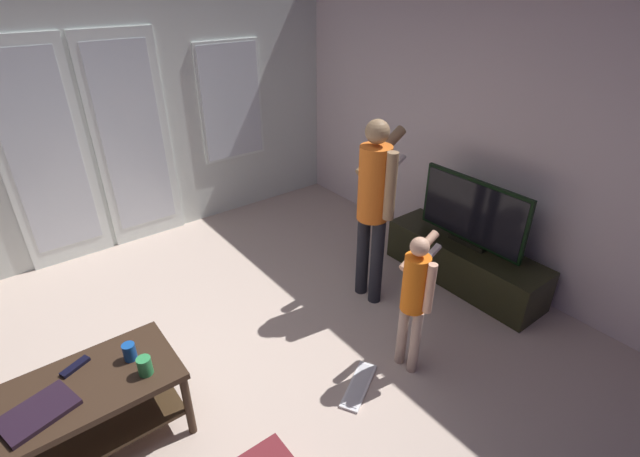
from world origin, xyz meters
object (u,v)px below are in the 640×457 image
at_px(person_child, 415,293).
at_px(flat_screen_tv, 472,213).
at_px(coffee_table, 86,403).
at_px(tv_remote_black, 75,367).
at_px(tv_stand, 464,263).
at_px(laptop_closed, 38,412).
at_px(cup_by_laptop, 145,366).
at_px(loose_keyboard, 359,386).
at_px(cup_near_edge, 130,352).
at_px(person_adult, 375,198).

bearing_deg(person_child, flat_screen_tv, 19.65).
distance_m(coffee_table, tv_remote_black, 0.22).
bearing_deg(tv_stand, laptop_closed, 176.82).
distance_m(coffee_table, laptop_closed, 0.27).
bearing_deg(cup_by_laptop, loose_keyboard, -21.87).
height_order(coffee_table, tv_stand, coffee_table).
bearing_deg(loose_keyboard, tv_stand, 12.82).
relative_size(cup_near_edge, tv_remote_black, 0.64).
height_order(person_child, laptop_closed, person_child).
bearing_deg(tv_stand, cup_by_laptop, 177.46).
relative_size(coffee_table, loose_keyboard, 2.33).
bearing_deg(cup_by_laptop, cup_near_edge, 100.93).
xyz_separation_m(person_child, laptop_closed, (-2.18, 0.61, -0.13)).
relative_size(tv_stand, tv_remote_black, 8.76).
relative_size(laptop_closed, cup_near_edge, 3.25).
bearing_deg(loose_keyboard, flat_screen_tv, 12.96).
xyz_separation_m(coffee_table, tv_stand, (3.15, -0.26, -0.17)).
height_order(person_adult, person_child, person_adult).
bearing_deg(coffee_table, cup_by_laptop, -22.18).
bearing_deg(person_child, cup_near_edge, 156.91).
bearing_deg(coffee_table, person_adult, 2.74).
bearing_deg(tv_stand, person_child, -160.53).
relative_size(coffee_table, tv_remote_black, 6.13).
xyz_separation_m(person_adult, cup_near_edge, (-2.02, -0.07, -0.40)).
bearing_deg(coffee_table, person_child, -19.00).
height_order(cup_near_edge, tv_remote_black, cup_near_edge).
xyz_separation_m(coffee_table, tv_remote_black, (0.01, 0.16, 0.15)).
distance_m(tv_stand, person_adult, 1.18).
relative_size(tv_stand, loose_keyboard, 3.33).
bearing_deg(flat_screen_tv, tv_remote_black, 172.51).
xyz_separation_m(coffee_table, person_adult, (2.32, 0.11, 0.59)).
height_order(flat_screen_tv, cup_near_edge, flat_screen_tv).
relative_size(coffee_table, flat_screen_tv, 1.02).
bearing_deg(tv_remote_black, flat_screen_tv, -31.57).
height_order(coffee_table, tv_remote_black, tv_remote_black).
height_order(coffee_table, person_child, person_child).
distance_m(loose_keyboard, cup_near_edge, 1.52).
distance_m(flat_screen_tv, tv_remote_black, 3.17).
relative_size(person_child, tv_remote_black, 6.34).
distance_m(tv_stand, laptop_closed, 3.39).
bearing_deg(flat_screen_tv, person_adult, 156.28).
relative_size(tv_stand, cup_near_edge, 13.75).
distance_m(loose_keyboard, tv_remote_black, 1.80).
xyz_separation_m(tv_stand, person_adult, (-0.83, 0.37, 0.76)).
bearing_deg(loose_keyboard, tv_remote_black, 153.03).
relative_size(loose_keyboard, tv_remote_black, 2.63).
bearing_deg(cup_by_laptop, tv_remote_black, 137.18).
relative_size(flat_screen_tv, cup_near_edge, 9.48).
bearing_deg(flat_screen_tv, person_child, -160.35).
xyz_separation_m(tv_stand, loose_keyboard, (-1.60, -0.36, -0.19)).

